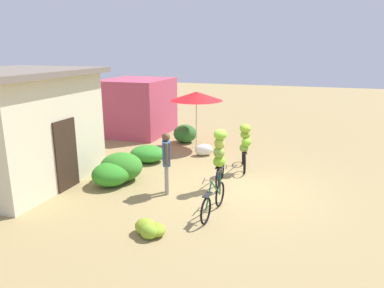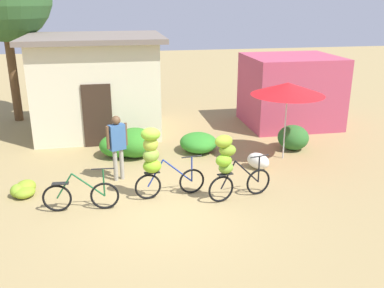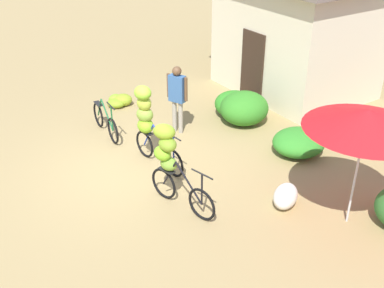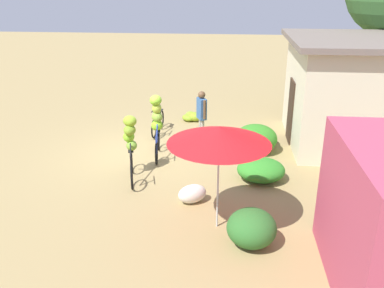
{
  "view_description": "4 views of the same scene",
  "coord_description": "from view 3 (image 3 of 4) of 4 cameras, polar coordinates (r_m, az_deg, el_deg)",
  "views": [
    {
      "loc": [
        -9.59,
        -1.89,
        3.91
      ],
      "look_at": [
        -0.03,
        1.31,
        1.22
      ],
      "focal_mm": 33.73,
      "sensor_mm": 36.0,
      "label": 1
    },
    {
      "loc": [
        -0.99,
        -8.72,
        4.51
      ],
      "look_at": [
        0.84,
        1.01,
        1.11
      ],
      "focal_mm": 40.02,
      "sensor_mm": 36.0,
      "label": 2
    },
    {
      "loc": [
        8.03,
        -3.76,
        5.39
      ],
      "look_at": [
        0.91,
        0.93,
        0.73
      ],
      "focal_mm": 43.71,
      "sensor_mm": 36.0,
      "label": 3
    },
    {
      "loc": [
        11.48,
        2.61,
        4.91
      ],
      "look_at": [
        1.19,
        1.63,
        0.82
      ],
      "focal_mm": 38.86,
      "sensor_mm": 36.0,
      "label": 4
    }
  ],
  "objects": [
    {
      "name": "bicycle_near_pile",
      "position": [
        10.15,
        -5.47,
        3.11
      ],
      "size": [
        1.7,
        0.44,
        1.76
      ],
      "color": "black",
      "rests_on": "ground"
    },
    {
      "name": "ground_plane",
      "position": [
        10.37,
        -7.1,
        -2.9
      ],
      "size": [
        60.0,
        60.0,
        0.0
      ],
      "primitive_type": "plane",
      "color": "#9B8453"
    },
    {
      "name": "hedge_bush_front_right",
      "position": [
        12.16,
        6.37,
        4.37
      ],
      "size": [
        1.22,
        1.28,
        0.85
      ],
      "primitive_type": "ellipsoid",
      "color": "#338023",
      "rests_on": "ground"
    },
    {
      "name": "bicycle_leftmost",
      "position": [
        11.73,
        -10.52,
        2.73
      ],
      "size": [
        1.68,
        0.19,
        0.99
      ],
      "color": "black",
      "rests_on": "ground"
    },
    {
      "name": "bicycle_center_loaded",
      "position": [
        8.73,
        -2.71,
        -1.78
      ],
      "size": [
        1.62,
        0.56,
        1.62
      ],
      "color": "black",
      "rests_on": "ground"
    },
    {
      "name": "building_low",
      "position": [
        14.25,
        12.67,
        12.9
      ],
      "size": [
        4.53,
        3.71,
        3.33
      ],
      "color": "beige",
      "rests_on": "ground"
    },
    {
      "name": "hedge_bush_mid",
      "position": [
        10.99,
        12.89,
        0.21
      ],
      "size": [
        1.14,
        1.25,
        0.57
      ],
      "primitive_type": "ellipsoid",
      "color": "#328828",
      "rests_on": "ground"
    },
    {
      "name": "banana_pile_on_ground",
      "position": [
        13.37,
        -8.9,
        5.23
      ],
      "size": [
        0.67,
        0.89,
        0.34
      ],
      "color": "#80AB29",
      "rests_on": "ground"
    },
    {
      "name": "hedge_bush_front_left",
      "position": [
        12.55,
        5.41,
        4.8
      ],
      "size": [
        1.23,
        1.11,
        0.68
      ],
      "primitive_type": "ellipsoid",
      "color": "#328A24",
      "rests_on": "ground"
    },
    {
      "name": "produce_sack",
      "position": [
        9.18,
        11.34,
        -6.25
      ],
      "size": [
        0.74,
        0.83,
        0.44
      ],
      "primitive_type": "ellipsoid",
      "rotation": [
        0.0,
        0.0,
        2.11
      ],
      "color": "silver",
      "rests_on": "ground"
    },
    {
      "name": "market_umbrella",
      "position": [
        8.16,
        20.54,
        2.83
      ],
      "size": [
        2.08,
        2.08,
        2.26
      ],
      "color": "beige",
      "rests_on": "ground"
    },
    {
      "name": "person_vendor",
      "position": [
        11.38,
        -1.82,
        6.28
      ],
      "size": [
        0.53,
        0.35,
        1.72
      ],
      "color": "gray",
      "rests_on": "ground"
    }
  ]
}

